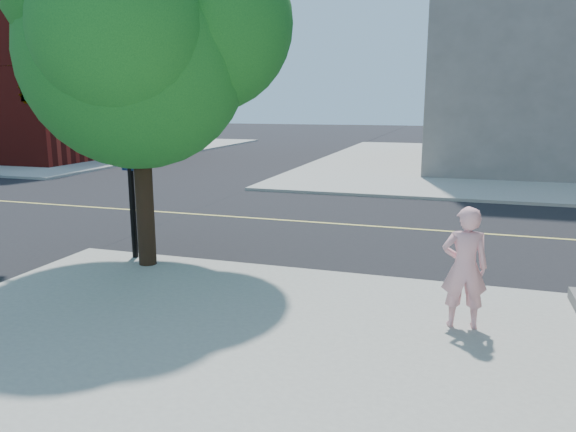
% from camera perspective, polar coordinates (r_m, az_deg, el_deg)
% --- Properties ---
extents(ground, '(140.00, 140.00, 0.00)m').
position_cam_1_polar(ground, '(12.12, -16.26, -4.17)').
color(ground, black).
rests_on(ground, ground).
extents(road_ew, '(140.00, 9.00, 0.01)m').
position_cam_1_polar(road_ew, '(15.92, -7.27, 0.01)').
color(road_ew, black).
rests_on(road_ew, ground).
extents(sidewalk_nw, '(26.00, 25.00, 0.12)m').
position_cam_1_polar(sidewalk_nw, '(43.08, -25.99, 6.39)').
color(sidewalk_nw, '#9A9B90').
rests_on(sidewalk_nw, ground).
extents(church, '(15.20, 12.00, 14.40)m').
position_cam_1_polar(church, '(38.56, -27.30, 16.42)').
color(church, maroon).
rests_on(church, sidewalk_nw).
extents(man_on_phone, '(0.68, 0.50, 1.73)m').
position_cam_1_polar(man_on_phone, '(7.98, 17.97, -5.14)').
color(man_on_phone, '#EEA5AD').
rests_on(man_on_phone, sidewalk_se).
extents(street_tree, '(5.19, 4.72, 6.89)m').
position_cam_1_polar(street_tree, '(10.70, -15.10, 18.56)').
color(street_tree, black).
rests_on(street_tree, sidewalk_se).
extents(signal_pole, '(3.65, 0.41, 4.12)m').
position_cam_1_polar(signal_pole, '(12.46, -24.42, 11.89)').
color(signal_pole, black).
rests_on(signal_pole, sidewalk_se).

